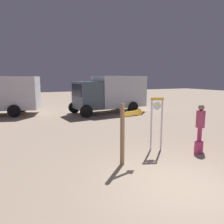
{
  "coord_description": "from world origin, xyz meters",
  "views": [
    {
      "loc": [
        -3.8,
        -3.82,
        2.79
      ],
      "look_at": [
        0.47,
        5.07,
        1.2
      ],
      "focal_mm": 33.67,
      "sensor_mm": 36.0,
      "label": 1
    }
  ],
  "objects_px": {
    "box_truck_near": "(111,93)",
    "standing_clock": "(157,119)",
    "person_near_clock": "(200,124)",
    "backpack": "(198,148)",
    "arrow_sign": "(130,123)"
  },
  "relations": [
    {
      "from": "arrow_sign",
      "to": "backpack",
      "type": "height_order",
      "value": "arrow_sign"
    },
    {
      "from": "backpack",
      "to": "box_truck_near",
      "type": "distance_m",
      "value": 10.35
    },
    {
      "from": "standing_clock",
      "to": "arrow_sign",
      "type": "distance_m",
      "value": 1.6
    },
    {
      "from": "standing_clock",
      "to": "backpack",
      "type": "distance_m",
      "value": 1.87
    },
    {
      "from": "standing_clock",
      "to": "box_truck_near",
      "type": "distance_m",
      "value": 9.49
    },
    {
      "from": "box_truck_near",
      "to": "standing_clock",
      "type": "bearing_deg",
      "value": -104.91
    },
    {
      "from": "standing_clock",
      "to": "box_truck_near",
      "type": "height_order",
      "value": "box_truck_near"
    },
    {
      "from": "standing_clock",
      "to": "arrow_sign",
      "type": "height_order",
      "value": "standing_clock"
    },
    {
      "from": "person_near_clock",
      "to": "box_truck_near",
      "type": "relative_size",
      "value": 0.28
    },
    {
      "from": "standing_clock",
      "to": "person_near_clock",
      "type": "relative_size",
      "value": 1.16
    },
    {
      "from": "arrow_sign",
      "to": "person_near_clock",
      "type": "height_order",
      "value": "arrow_sign"
    },
    {
      "from": "backpack",
      "to": "standing_clock",
      "type": "bearing_deg",
      "value": 139.73
    },
    {
      "from": "arrow_sign",
      "to": "person_near_clock",
      "type": "relative_size",
      "value": 1.13
    },
    {
      "from": "standing_clock",
      "to": "arrow_sign",
      "type": "relative_size",
      "value": 1.03
    },
    {
      "from": "person_near_clock",
      "to": "backpack",
      "type": "xyz_separation_m",
      "value": [
        -0.52,
        -0.45,
        -0.76
      ]
    }
  ]
}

